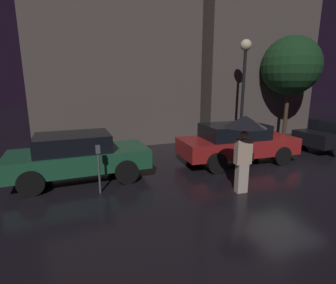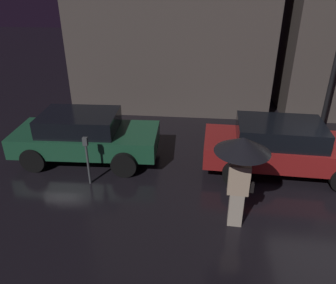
{
  "view_description": "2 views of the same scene",
  "coord_description": "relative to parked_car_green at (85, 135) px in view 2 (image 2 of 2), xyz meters",
  "views": [
    {
      "loc": [
        -6.89,
        -6.99,
        3.05
      ],
      "look_at": [
        -4.45,
        -0.14,
        1.36
      ],
      "focal_mm": 28.0,
      "sensor_mm": 36.0,
      "label": 1
    },
    {
      "loc": [
        -3.54,
        -7.1,
        4.96
      ],
      "look_at": [
        -4.31,
        0.34,
        1.21
      ],
      "focal_mm": 35.0,
      "sensor_mm": 36.0,
      "label": 2
    }
  ],
  "objects": [
    {
      "name": "parked_car_red",
      "position": [
        5.71,
        -0.12,
        0.0
      ],
      "size": [
        4.48,
        1.99,
        1.48
      ],
      "rotation": [
        0.0,
        0.0,
        -0.04
      ],
      "color": "maroon",
      "rests_on": "ground"
    },
    {
      "name": "parked_car_green",
      "position": [
        0.0,
        0.0,
        0.0
      ],
      "size": [
        4.29,
        1.98,
        1.46
      ],
      "rotation": [
        0.0,
        0.0,
        0.04
      ],
      "color": "#1E5638",
      "rests_on": "ground"
    },
    {
      "name": "parking_meter",
      "position": [
        0.51,
        -1.33,
        0.06
      ],
      "size": [
        0.12,
        0.1,
        1.37
      ],
      "color": "#4C5154",
      "rests_on": "ground"
    },
    {
      "name": "pedestrian_with_umbrella",
      "position": [
        4.25,
        -2.59,
        0.95
      ],
      "size": [
        1.14,
        1.14,
        2.16
      ],
      "rotation": [
        0.0,
        0.0,
        -0.05
      ],
      "color": "beige",
      "rests_on": "ground"
    }
  ]
}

